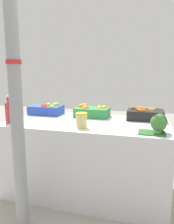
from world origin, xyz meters
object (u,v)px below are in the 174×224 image
at_px(apple_crate, 47,109).
at_px(pickle_jar, 81,120).
at_px(carrot_crate, 145,114).
at_px(support_pole, 14,69).
at_px(orange_crate, 92,111).
at_px(juice_bottle_ruby, 9,111).
at_px(sparrow_bird, 152,110).
at_px(broccoli_pile, 159,124).
at_px(juice_bottle_golden, 18,111).

bearing_deg(apple_crate, pickle_jar, -40.66).
distance_m(carrot_crate, pickle_jar, 0.76).
height_order(support_pole, pickle_jar, support_pole).
distance_m(orange_crate, juice_bottle_ruby, 0.89).
xyz_separation_m(support_pole, juice_bottle_ruby, (-0.37, 0.43, -0.41)).
bearing_deg(apple_crate, support_pole, -77.37).
height_order(orange_crate, sparrow_bird, sparrow_bird).
relative_size(support_pole, juice_bottle_ruby, 9.38).
distance_m(broccoli_pile, pickle_jar, 0.67).
bearing_deg(sparrow_bird, broccoli_pile, 66.36).
xyz_separation_m(orange_crate, broccoli_pile, (0.70, -0.52, 0.02)).
distance_m(carrot_crate, sparrow_bird, 0.54).
bearing_deg(pickle_jar, support_pole, -130.45).
bearing_deg(pickle_jar, juice_bottle_golden, -178.71).
bearing_deg(carrot_crate, juice_bottle_ruby, -158.28).
xyz_separation_m(juice_bottle_ruby, juice_bottle_golden, (0.10, 0.00, 0.01)).
bearing_deg(orange_crate, juice_bottle_ruby, -143.92).
relative_size(support_pole, sparrow_bird, 20.39).
relative_size(orange_crate, juice_bottle_golden, 1.26).
relative_size(carrot_crate, sparrow_bird, 2.97).
bearing_deg(sparrow_bird, pickle_jar, -116.92).
bearing_deg(support_pole, juice_bottle_golden, 122.27).
height_order(support_pole, orange_crate, support_pole).
bearing_deg(carrot_crate, apple_crate, 179.95).
distance_m(carrot_crate, broccoli_pile, 0.53).
bearing_deg(carrot_crate, orange_crate, 179.72).
distance_m(support_pole, carrot_crate, 1.42).
height_order(orange_crate, carrot_crate, orange_crate).
bearing_deg(support_pole, orange_crate, 69.90).
distance_m(carrot_crate, juice_bottle_ruby, 1.41).
distance_m(support_pole, juice_bottle_golden, 0.64).
distance_m(apple_crate, juice_bottle_ruby, 0.55).
xyz_separation_m(broccoli_pile, pickle_jar, (-0.67, 0.01, -0.01)).
bearing_deg(orange_crate, pickle_jar, -86.70).
bearing_deg(juice_bottle_golden, carrot_crate, 23.33).
bearing_deg(carrot_crate, support_pole, -134.62).
bearing_deg(orange_crate, broccoli_pile, -36.48).
bearing_deg(support_pole, pickle_jar, 49.55).
relative_size(support_pole, carrot_crate, 6.86).
distance_m(support_pole, pickle_jar, 0.74).
bearing_deg(pickle_jar, orange_crate, 93.30).
bearing_deg(juice_bottle_ruby, sparrow_bird, 0.15).
relative_size(support_pole, juice_bottle_golden, 8.63).
height_order(juice_bottle_ruby, pickle_jar, juice_bottle_ruby).
bearing_deg(broccoli_pile, juice_bottle_ruby, -179.77).
bearing_deg(apple_crate, juice_bottle_ruby, -106.79).
xyz_separation_m(pickle_jar, sparrow_bird, (0.62, -0.01, 0.13)).
bearing_deg(juice_bottle_ruby, carrot_crate, 21.72).
xyz_separation_m(apple_crate, juice_bottle_ruby, (-0.16, -0.52, 0.06)).
distance_m(juice_bottle_ruby, sparrow_bird, 1.37).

